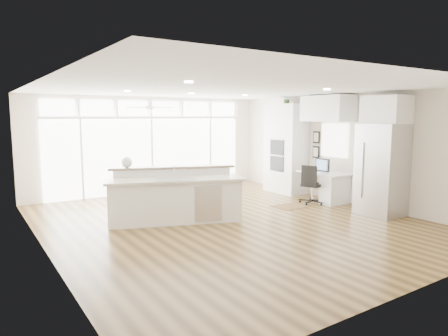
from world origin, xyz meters
TOP-DOWN VIEW (x-y plane):
  - floor at (0.00, 0.00)m, footprint 7.00×8.00m
  - ceiling at (0.00, 0.00)m, footprint 7.00×8.00m
  - wall_back at (0.00, 4.00)m, footprint 7.00×0.04m
  - wall_front at (0.00, -4.00)m, footprint 7.00×0.04m
  - wall_left at (-3.50, 0.00)m, footprint 0.04×8.00m
  - wall_right at (3.50, 0.00)m, footprint 0.04×8.00m
  - glass_wall at (0.00, 3.94)m, footprint 5.80×0.06m
  - transom_row at (0.00, 3.94)m, footprint 5.90×0.06m
  - desk_window at (3.46, 0.30)m, footprint 0.04×0.85m
  - ceiling_fan at (-0.50, 2.80)m, footprint 1.16×1.16m
  - recessed_lights at (0.00, 0.20)m, footprint 3.40×3.00m
  - oven_cabinet at (3.17, 1.80)m, footprint 0.64×1.20m
  - desk_nook at (3.13, 0.30)m, footprint 0.72×1.30m
  - upper_cabinets at (3.17, 0.30)m, footprint 0.64×1.30m
  - refrigerator at (3.11, -1.35)m, footprint 0.76×0.90m
  - fridge_cabinet at (3.17, -1.35)m, footprint 0.64×0.90m
  - framed_photos at (3.46, 0.92)m, footprint 0.06×0.22m
  - kitchen_island at (-0.92, 0.61)m, footprint 2.96×1.94m
  - rug at (2.01, 0.32)m, footprint 0.81×0.59m
  - office_chair at (2.70, 0.27)m, footprint 0.62×0.59m
  - fishbowl at (-1.67, 1.31)m, footprint 0.29×0.29m
  - monitor at (3.05, 0.30)m, footprint 0.08×0.44m
  - keyboard at (2.88, 0.30)m, footprint 0.16×0.33m
  - potted_plant at (3.17, 1.80)m, footprint 0.27×0.30m

SIDE VIEW (x-z plane):
  - floor at x=0.00m, z-range -0.02..0.00m
  - rug at x=2.01m, z-range 0.00..0.01m
  - desk_nook at x=3.13m, z-range 0.00..0.76m
  - office_chair at x=2.70m, z-range 0.00..0.96m
  - kitchen_island at x=-0.92m, z-range 0.00..1.10m
  - keyboard at x=2.88m, z-range 0.76..0.78m
  - monitor at x=3.05m, z-range 0.76..1.13m
  - refrigerator at x=3.11m, z-range 0.00..2.00m
  - glass_wall at x=0.00m, z-range 0.01..2.09m
  - fishbowl at x=-1.67m, z-range 1.10..1.33m
  - oven_cabinet at x=3.17m, z-range 0.00..2.50m
  - wall_back at x=0.00m, z-range 0.00..2.70m
  - wall_front at x=0.00m, z-range 0.00..2.70m
  - wall_left at x=-3.50m, z-range 0.00..2.70m
  - wall_right at x=3.50m, z-range 0.00..2.70m
  - framed_photos at x=3.46m, z-range 1.00..1.80m
  - desk_window at x=3.46m, z-range 1.12..1.98m
  - fridge_cabinet at x=3.17m, z-range 2.00..2.60m
  - upper_cabinets at x=3.17m, z-range 2.03..2.67m
  - transom_row at x=0.00m, z-range 2.18..2.58m
  - ceiling_fan at x=-0.50m, z-range 2.32..2.64m
  - potted_plant at x=3.17m, z-range 2.50..2.73m
  - recessed_lights at x=0.00m, z-range 2.67..2.69m
  - ceiling at x=0.00m, z-range 2.69..2.71m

